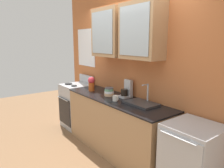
# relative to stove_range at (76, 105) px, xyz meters

# --- Properties ---
(ground_plane) EXTENTS (10.00, 10.00, 0.00)m
(ground_plane) POSITION_rel_stove_range_xyz_m (1.39, 0.00, -0.48)
(ground_plane) COLOR brown
(back_wall_unit) EXTENTS (4.09, 0.41, 2.79)m
(back_wall_unit) POSITION_rel_stove_range_xyz_m (1.38, 0.32, 1.06)
(back_wall_unit) COLOR #B76638
(back_wall_unit) RESTS_ON ground_plane
(counter) EXTENTS (2.14, 0.63, 0.94)m
(counter) POSITION_rel_stove_range_xyz_m (1.39, 0.00, -0.01)
(counter) COLOR #A87F56
(counter) RESTS_ON ground_plane
(stove_range) EXTENTS (0.58, 0.61, 1.12)m
(stove_range) POSITION_rel_stove_range_xyz_m (0.00, 0.00, 0.00)
(stove_range) COLOR #ADAFB5
(stove_range) RESTS_ON ground_plane
(sink_faucet) EXTENTS (0.48, 0.32, 0.30)m
(sink_faucet) POSITION_rel_stove_range_xyz_m (1.89, 0.09, 0.48)
(sink_faucet) COLOR #2D2D30
(sink_faucet) RESTS_ON counter
(bowl_stack) EXTENTS (0.17, 0.17, 0.14)m
(bowl_stack) POSITION_rel_stove_range_xyz_m (1.19, 0.01, 0.53)
(bowl_stack) COLOR #E0AD7F
(bowl_stack) RESTS_ON counter
(vase) EXTENTS (0.13, 0.13, 0.26)m
(vase) POSITION_rel_stove_range_xyz_m (0.70, -0.04, 0.60)
(vase) COLOR #BF4C19
(vase) RESTS_ON counter
(cup_near_sink) EXTENTS (0.12, 0.09, 0.09)m
(cup_near_sink) POSITION_rel_stove_range_xyz_m (1.51, -0.10, 0.51)
(cup_near_sink) COLOR silver
(cup_near_sink) RESTS_ON counter
(dishwasher) EXTENTS (0.57, 0.61, 0.94)m
(dishwasher) POSITION_rel_stove_range_xyz_m (2.81, -0.00, -0.01)
(dishwasher) COLOR #ADAFB5
(dishwasher) RESTS_ON ground_plane
(coffee_maker) EXTENTS (0.17, 0.20, 0.29)m
(coffee_maker) POSITION_rel_stove_range_xyz_m (1.44, 0.19, 0.57)
(coffee_maker) COLOR #B7B7BC
(coffee_maker) RESTS_ON counter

